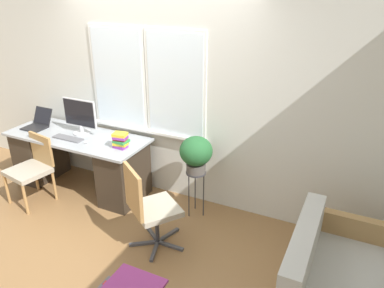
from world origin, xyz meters
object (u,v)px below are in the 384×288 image
book_stack (120,140)px  plant_stand (196,177)px  monitor (80,116)px  desk_chair_wooden (32,167)px  mouse (86,142)px  office_chair_swivel (149,207)px  laptop (37,124)px  potted_plant (196,153)px  keyboard (68,138)px

book_stack → plant_stand: bearing=9.8°
monitor → desk_chair_wooden: 0.86m
mouse → plant_stand: 1.42m
monitor → office_chair_swivel: size_ratio=0.52×
laptop → monitor: size_ratio=0.69×
laptop → potted_plant: size_ratio=0.80×
potted_plant → keyboard: bearing=-172.2°
potted_plant → mouse: bearing=-170.3°
office_chair_swivel → potted_plant: potted_plant is taller
laptop → desk_chair_wooden: size_ratio=0.41×
laptop → plant_stand: 2.34m
mouse → office_chair_swivel: office_chair_swivel is taller
monitor → desk_chair_wooden: size_ratio=0.59×
book_stack → office_chair_swivel: 1.01m
mouse → office_chair_swivel: bearing=-22.9°
desk_chair_wooden → plant_stand: desk_chair_wooden is taller
monitor → plant_stand: (1.63, 0.01, -0.50)m
monitor → office_chair_swivel: (1.46, -0.73, -0.50)m
monitor → potted_plant: size_ratio=1.15×
mouse → desk_chair_wooden: desk_chair_wooden is taller
monitor → office_chair_swivel: 1.71m
laptop → keyboard: size_ratio=0.82×
plant_stand → mouse: bearing=-170.3°
potted_plant → book_stack: bearing=-170.2°
desk_chair_wooden → laptop: bearing=135.5°
office_chair_swivel → mouse: bearing=13.0°
monitor → keyboard: monitor is taller
laptop → desk_chair_wooden: 0.70m
monitor → book_stack: 0.75m
laptop → office_chair_swivel: (2.14, -0.64, -0.32)m
keyboard → mouse: size_ratio=6.81×
laptop → potted_plant: potted_plant is taller
monitor → mouse: monitor is taller
office_chair_swivel → monitor: bearing=9.1°
keyboard → potted_plant: size_ratio=0.97×
laptop → potted_plant: 2.32m
monitor → potted_plant: 1.64m
keyboard → desk_chair_wooden: bearing=-129.4°
laptop → mouse: bearing=-8.4°
laptop → plant_stand: size_ratio=0.60×
mouse → plant_stand: size_ratio=0.11×
laptop → monitor: monitor is taller
book_stack → desk_chair_wooden: 1.20m
laptop → mouse: size_ratio=5.61×
plant_stand → office_chair_swivel: bearing=-103.5°
desk_chair_wooden → plant_stand: bearing=27.1°
keyboard → potted_plant: potted_plant is taller
monitor → book_stack: (0.72, -0.15, -0.14)m
laptop → potted_plant: (2.32, 0.10, 0.00)m
mouse → office_chair_swivel: (1.20, -0.50, -0.28)m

